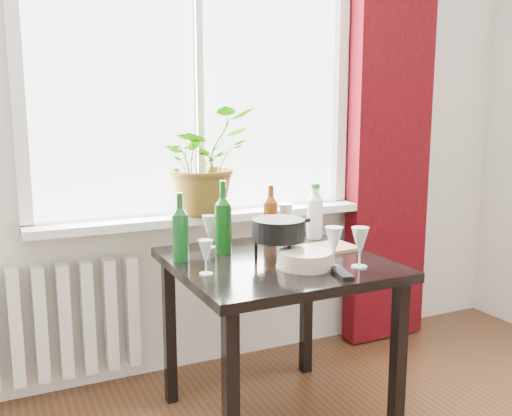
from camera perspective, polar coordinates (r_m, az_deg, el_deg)
name	(u,v)px	position (r m, az deg, el deg)	size (l,w,h in m)	color
window	(197,60)	(2.91, -5.93, 14.54)	(1.72, 0.08, 1.62)	white
windowsill	(204,217)	(2.88, -5.19, -0.88)	(1.72, 0.20, 0.04)	silver
curtain	(390,120)	(3.36, 13.29, 8.53)	(0.50, 0.12, 2.56)	#38050A
radiator	(53,322)	(2.88, -19.68, -10.70)	(0.80, 0.10, 0.55)	white
table	(276,280)	(2.43, 2.04, -7.23)	(0.85, 0.85, 0.74)	black
potted_plant	(203,161)	(2.83, -5.29, 4.73)	(0.48, 0.41, 0.53)	#32681B
wine_bottle_left	(180,227)	(2.37, -7.59, -1.88)	(0.07, 0.07, 0.29)	#0D4617
wine_bottle_right	(223,217)	(2.48, -3.32, -0.86)	(0.07, 0.07, 0.32)	#0B3C0E
bottle_amber	(271,213)	(2.67, 1.48, -0.51)	(0.07, 0.07, 0.28)	#65300B
cleaning_bottle	(315,211)	(2.77, 5.91, -0.30)	(0.08, 0.08, 0.27)	silver
wineglass_front_right	(334,247)	(2.28, 7.78, -3.90)	(0.07, 0.07, 0.17)	silver
wineglass_far_right	(360,247)	(2.30, 10.34, -3.85)	(0.07, 0.07, 0.17)	silver
wineglass_back_center	(285,221)	(2.76, 2.96, -1.28)	(0.08, 0.08, 0.18)	#B2B6C0
wineglass_back_left	(209,231)	(2.58, -4.71, -2.35)	(0.06, 0.06, 0.15)	silver
wineglass_front_left	(206,257)	(2.18, -5.05, -4.91)	(0.06, 0.06, 0.14)	silver
plate_stack	(306,259)	(2.29, 4.97, -5.13)	(0.23, 0.23, 0.06)	#BCAD9C
fondue_pot	(278,239)	(2.39, 2.25, -3.13)	(0.25, 0.22, 0.17)	black
tv_remote	(341,273)	(2.20, 8.53, -6.45)	(0.05, 0.16, 0.02)	black
cutting_board	(324,248)	(2.57, 6.83, -4.04)	(0.28, 0.18, 0.02)	#A27149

